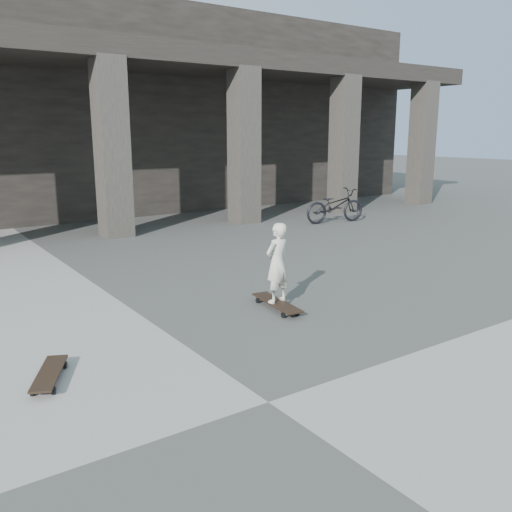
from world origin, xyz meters
TOP-DOWN VIEW (x-y plane):
  - ground at (0.00, 0.00)m, footprint 90.00×90.00m
  - longboard at (1.64, 2.07)m, footprint 0.36×1.04m
  - skateboard_spare at (-1.50, 1.54)m, footprint 0.54×0.83m
  - child at (1.64, 2.07)m, footprint 0.44×0.34m
  - bicycle at (7.33, 7.08)m, footprint 1.81×0.89m

SIDE VIEW (x-z plane):
  - ground at x=0.00m, z-range 0.00..0.00m
  - skateboard_spare at x=-1.50m, z-range 0.03..0.12m
  - longboard at x=1.64m, z-range 0.03..0.13m
  - bicycle at x=7.33m, z-range 0.00..0.91m
  - child at x=1.64m, z-range 0.10..1.19m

